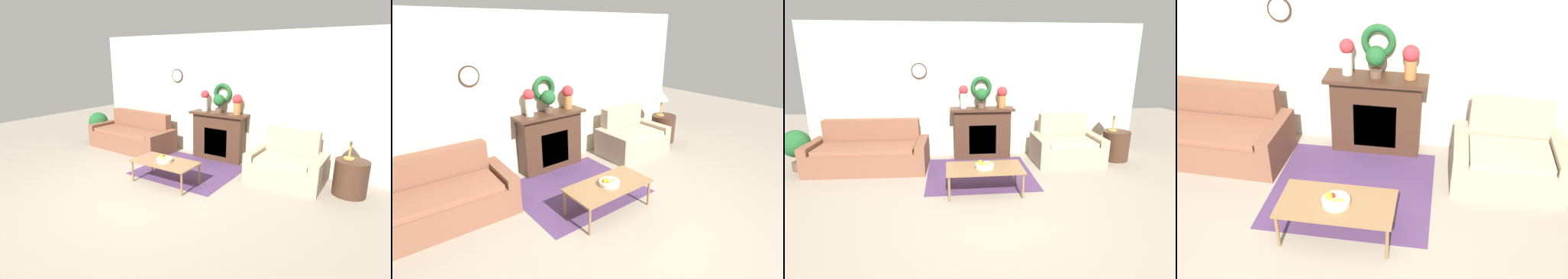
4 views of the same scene
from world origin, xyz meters
TOP-DOWN VIEW (x-y plane):
  - ground_plane at (0.00, 0.00)m, footprint 16.00×16.00m
  - floor_rug at (-0.07, 1.67)m, footprint 1.88×1.71m
  - wall_back at (-0.00, 2.81)m, footprint 6.80×0.16m
  - fireplace at (0.07, 2.61)m, footprint 1.29×0.41m
  - couch_left at (-2.10, 2.15)m, footprint 2.18×0.98m
  - loveseat_right at (1.72, 2.16)m, footprint 1.31×0.89m
  - coffee_table at (-0.07, 0.90)m, footprint 1.18×0.61m
  - fruit_bowl at (-0.08, 0.88)m, footprint 0.28×0.28m
  - side_table_by_loveseat at (2.77, 2.18)m, footprint 0.53×0.53m
  - table_lamp at (2.70, 2.23)m, footprint 0.30×0.30m
  - vase_on_mantel_left at (-0.30, 2.61)m, footprint 0.18×0.18m
  - vase_on_mantel_right at (0.48, 2.61)m, footprint 0.21×0.21m
  - potted_plant_on_mantel at (0.06, 2.59)m, footprint 0.25×0.25m

SIDE VIEW (x-z plane):
  - ground_plane at x=0.00m, z-range 0.00..0.00m
  - floor_rug at x=-0.07m, z-range 0.00..0.01m
  - side_table_by_loveseat at x=2.77m, z-range 0.00..0.60m
  - couch_left at x=-2.10m, z-range -0.14..0.75m
  - loveseat_right at x=1.72m, z-range -0.16..0.77m
  - coffee_table at x=-0.07m, z-range 0.17..0.59m
  - fruit_bowl at x=-0.08m, z-range 0.39..0.51m
  - fireplace at x=0.07m, z-range 0.01..1.05m
  - table_lamp at x=2.70m, z-range 0.75..1.29m
  - potted_plant_on_mantel at x=0.06m, z-range 1.09..1.49m
  - vase_on_mantel_right at x=0.48m, z-range 1.08..1.51m
  - vase_on_mantel_left at x=-0.30m, z-range 1.09..1.54m
  - wall_back at x=0.00m, z-range 0.00..2.70m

